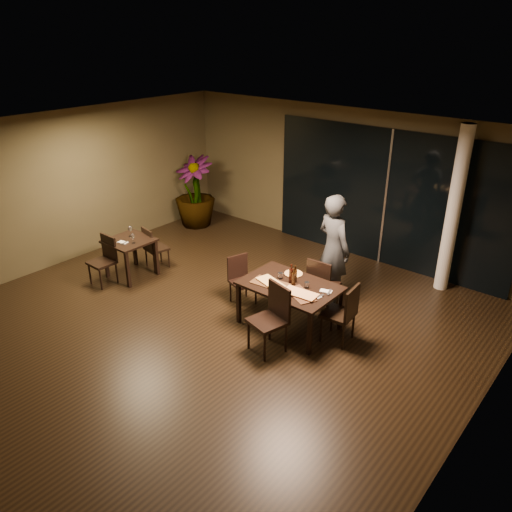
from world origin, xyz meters
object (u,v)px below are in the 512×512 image
(chair_main_near, at_px, (272,315))
(bottle_b, at_px, (294,277))
(chair_main_left, at_px, (241,277))
(bottle_a, at_px, (291,274))
(diner, at_px, (334,249))
(chair_side_far, at_px, (153,246))
(chair_main_far, at_px, (322,282))
(bottle_c, at_px, (295,274))
(chair_main_right, at_px, (344,311))
(potted_plant, at_px, (195,192))
(main_table, at_px, (290,289))
(chair_side_near, at_px, (105,257))
(side_table, at_px, (130,246))

(chair_main_near, height_order, bottle_b, bottle_b)
(chair_main_left, bearing_deg, bottle_a, -73.90)
(diner, bearing_deg, chair_side_far, 36.23)
(chair_main_far, height_order, bottle_c, bottle_c)
(diner, xyz_separation_m, bottle_a, (-0.09, -1.10, -0.06))
(chair_main_right, bearing_deg, potted_plant, -116.57)
(main_table, height_order, bottle_c, bottle_c)
(chair_main_far, relative_size, chair_side_far, 1.12)
(chair_side_far, height_order, bottle_b, bottle_b)
(chair_main_left, distance_m, bottle_a, 1.18)
(chair_main_near, xyz_separation_m, chair_side_far, (-3.49, 0.64, -0.10))
(chair_main_far, xyz_separation_m, bottle_b, (-0.06, -0.73, 0.36))
(chair_main_left, height_order, bottle_b, bottle_b)
(chair_side_near, bearing_deg, chair_main_left, 24.44)
(side_table, relative_size, diner, 0.41)
(bottle_b, bearing_deg, chair_side_far, -179.65)
(chair_side_far, bearing_deg, main_table, -168.65)
(main_table, bearing_deg, bottle_a, 114.54)
(chair_main_far, distance_m, chair_side_far, 3.53)
(side_table, distance_m, potted_plant, 2.87)
(chair_side_far, xyz_separation_m, diner, (3.38, 1.18, 0.49))
(bottle_a, xyz_separation_m, bottle_c, (0.03, 0.06, -0.02))
(chair_main_left, bearing_deg, potted_plant, 75.55)
(chair_main_far, xyz_separation_m, diner, (-0.07, 0.44, 0.43))
(chair_side_far, relative_size, chair_side_near, 0.93)
(potted_plant, distance_m, bottle_b, 4.96)
(bottle_c, bearing_deg, chair_main_near, -77.93)
(chair_main_far, xyz_separation_m, potted_plant, (-4.52, 1.45, 0.30))
(chair_main_left, relative_size, bottle_b, 2.90)
(chair_side_far, bearing_deg, side_table, 92.03)
(side_table, xyz_separation_m, bottle_b, (3.46, 0.50, 0.27))
(chair_main_left, height_order, bottle_c, bottle_c)
(chair_side_far, bearing_deg, diner, -149.65)
(side_table, relative_size, chair_side_far, 0.93)
(chair_main_right, height_order, bottle_a, bottle_a)
(chair_main_left, bearing_deg, chair_main_right, -70.45)
(bottle_c, bearing_deg, chair_side_far, -177.53)
(chair_main_left, xyz_separation_m, diner, (1.18, 1.07, 0.50))
(main_table, xyz_separation_m, bottle_a, (-0.03, 0.07, 0.23))
(chair_main_far, bearing_deg, chair_side_near, 22.13)
(chair_side_near, xyz_separation_m, bottle_a, (3.50, 1.04, 0.39))
(bottle_c, bearing_deg, bottle_b, -64.11)
(main_table, height_order, chair_main_near, chair_main_near)
(side_table, bearing_deg, potted_plant, 110.47)
(potted_plant, relative_size, bottle_a, 5.31)
(chair_main_left, bearing_deg, chair_main_near, -102.56)
(side_table, bearing_deg, chair_side_far, 80.96)
(chair_side_far, bearing_deg, bottle_c, -166.46)
(main_table, relative_size, diner, 0.77)
(chair_main_far, bearing_deg, potted_plant, -20.69)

